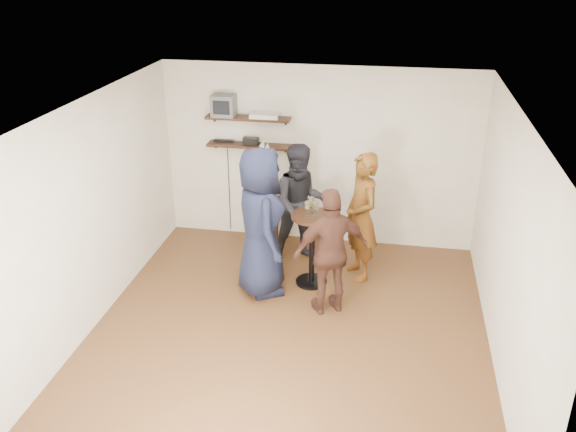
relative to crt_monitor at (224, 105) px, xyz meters
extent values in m
cube|color=#4A2918|center=(1.34, -2.38, -2.04)|extent=(4.50, 5.00, 0.04)
cube|color=white|center=(1.34, -2.38, 0.60)|extent=(4.50, 5.00, 0.04)
cube|color=white|center=(1.34, 0.15, -0.72)|extent=(4.50, 0.04, 2.60)
cube|color=white|center=(1.34, -4.89, -0.72)|extent=(4.50, 0.04, 2.60)
cube|color=white|center=(-0.93, -2.38, -0.72)|extent=(0.04, 5.00, 2.60)
cube|color=white|center=(3.61, -2.38, -0.72)|extent=(0.04, 5.00, 2.60)
cube|color=black|center=(0.34, 0.00, -0.17)|extent=(1.20, 0.25, 0.04)
cube|color=black|center=(0.34, 0.00, -0.57)|extent=(1.20, 0.25, 0.04)
cube|color=#59595B|center=(0.00, 0.00, 0.00)|extent=(0.32, 0.30, 0.30)
cube|color=silver|center=(0.58, 0.00, -0.12)|extent=(0.40, 0.24, 0.06)
cube|color=black|center=(0.37, 0.00, -0.50)|extent=(0.22, 0.10, 0.10)
cube|color=black|center=(-0.04, 0.05, -0.54)|extent=(0.30, 0.05, 0.03)
cube|color=black|center=(0.60, -0.17, -1.38)|extent=(0.59, 0.59, 0.04)
cylinder|color=black|center=(0.38, -0.39, -1.71)|extent=(0.04, 0.04, 0.61)
cylinder|color=black|center=(0.82, -0.39, -1.71)|extent=(0.04, 0.04, 0.61)
cylinder|color=black|center=(0.38, 0.04, -1.71)|extent=(0.04, 0.04, 0.61)
cylinder|color=black|center=(0.82, 0.04, -1.71)|extent=(0.04, 0.04, 0.61)
cylinder|color=silver|center=(0.60, -0.17, -1.21)|extent=(0.14, 0.14, 0.30)
cylinder|color=#256C1E|center=(0.58, -0.17, -0.90)|extent=(0.01, 0.07, 0.55)
cone|color=silver|center=(0.54, -0.17, -0.57)|extent=(0.07, 0.09, 0.12)
cylinder|color=#256C1E|center=(0.61, -0.17, -0.88)|extent=(0.03, 0.05, 0.61)
cone|color=silver|center=(0.64, -0.15, -0.51)|extent=(0.11, 0.12, 0.13)
cylinder|color=#256C1E|center=(0.60, -0.19, -0.85)|extent=(0.10, 0.08, 0.66)
cone|color=silver|center=(0.60, -0.22, -0.45)|extent=(0.13, 0.12, 0.13)
cylinder|color=black|center=(1.44, -1.21, -1.06)|extent=(0.54, 0.54, 0.04)
cylinder|color=black|center=(1.44, -1.21, -1.53)|extent=(0.07, 0.07, 0.91)
cylinder|color=black|center=(1.44, -1.21, -2.00)|extent=(0.41, 0.41, 0.03)
cylinder|color=silver|center=(1.38, -1.24, -1.04)|extent=(0.06, 0.06, 0.00)
cylinder|color=silver|center=(1.38, -1.24, -0.99)|extent=(0.01, 0.01, 0.09)
cylinder|color=silver|center=(1.38, -1.24, -0.89)|extent=(0.07, 0.07, 0.11)
cylinder|color=#E6CC5F|center=(1.38, -1.24, -0.92)|extent=(0.06, 0.06, 0.06)
cylinder|color=silver|center=(1.50, -1.24, -1.04)|extent=(0.05, 0.05, 0.00)
cylinder|color=silver|center=(1.50, -1.24, -0.99)|extent=(0.01, 0.01, 0.08)
cylinder|color=silver|center=(1.50, -1.24, -0.90)|extent=(0.06, 0.06, 0.10)
cylinder|color=#E6CC5F|center=(1.50, -1.24, -0.93)|extent=(0.06, 0.06, 0.05)
cylinder|color=silver|center=(1.42, -1.13, -1.04)|extent=(0.06, 0.06, 0.00)
cylinder|color=silver|center=(1.42, -1.13, -0.99)|extent=(0.01, 0.01, 0.09)
cylinder|color=silver|center=(1.42, -1.13, -0.89)|extent=(0.07, 0.07, 0.11)
cylinder|color=#E6CC5F|center=(1.42, -1.13, -0.91)|extent=(0.06, 0.06, 0.06)
cylinder|color=silver|center=(1.47, -1.21, -1.04)|extent=(0.06, 0.06, 0.00)
cylinder|color=silver|center=(1.47, -1.21, -0.99)|extent=(0.01, 0.01, 0.08)
cylinder|color=silver|center=(1.47, -1.21, -0.90)|extent=(0.06, 0.06, 0.10)
cylinder|color=#E6CC5F|center=(1.47, -1.21, -0.92)|extent=(0.06, 0.06, 0.06)
imported|color=#B12314|center=(2.04, -0.90, -1.16)|extent=(0.65, 0.75, 1.72)
imported|color=black|center=(1.20, -0.58, -1.17)|extent=(0.99, 0.89, 1.69)
imported|color=#161A32|center=(0.84, -1.49, -1.06)|extent=(0.95, 1.10, 1.91)
imported|color=#4A2920|center=(1.75, -1.80, -1.23)|extent=(1.00, 0.77, 1.58)
camera|label=1|loc=(2.38, -8.12, 2.08)|focal=38.00mm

